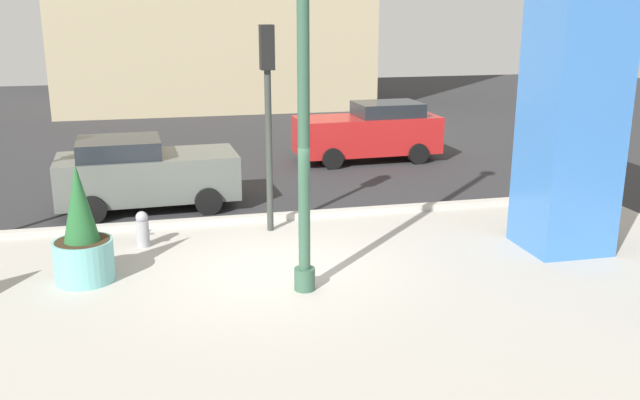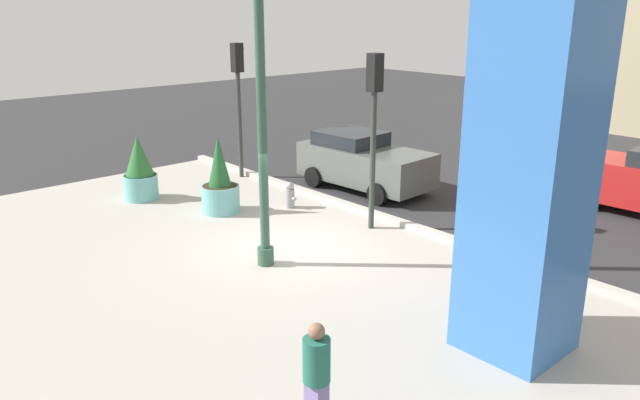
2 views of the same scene
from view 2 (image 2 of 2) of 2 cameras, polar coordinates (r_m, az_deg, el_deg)
The scene contains 12 objects.
ground_plane at distance 17.15m, azimuth 7.59°, elevation -1.11°, with size 60.00×60.00×0.00m, color #2D2D30.
plaza_pavement at distance 13.44m, azimuth -9.47°, elevation -6.57°, with size 18.00×10.00×0.02m, color #ADA89E.
curb_strip at distance 16.50m, azimuth 5.60°, elevation -1.51°, with size 18.00×0.24×0.16m, color #B7B2A8.
lamp_post at distance 12.67m, azimuth -5.47°, elevation 10.03°, with size 0.44×0.44×7.77m.
art_pillar_blue at distance 9.92m, azimuth 18.91°, elevation 3.23°, with size 1.54×1.54×6.27m, color #3870BC.
potted_plant_by_pillar at distance 17.00m, azimuth -9.21°, elevation 1.45°, with size 1.03×1.03×2.13m.
potted_plant_near_right at distance 18.65m, azimuth -16.29°, elevation 2.61°, with size 0.98×0.98×1.90m.
fire_hydrant at distance 17.28m, azimuth -2.79°, elevation 0.45°, with size 0.36×0.26×0.75m.
traffic_light_far_side at distance 20.14m, azimuth -7.54°, elevation 10.24°, with size 0.28×0.42×4.32m.
traffic_light_corner at distance 15.09m, azimuth 5.01°, elevation 7.96°, with size 0.28×0.42×4.36m.
car_passing_lane at distance 19.01m, azimuth 4.03°, elevation 3.57°, with size 4.27×2.23×1.73m.
pedestrian_on_sidewalk at distance 8.23m, azimuth -0.32°, elevation -15.78°, with size 0.36×0.36×1.63m.
Camera 2 is at (10.46, -8.46, 5.41)m, focal length 34.71 mm.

